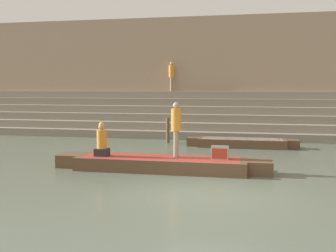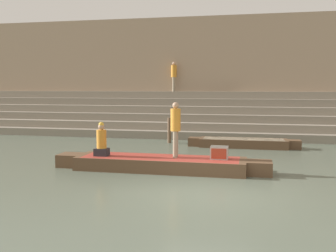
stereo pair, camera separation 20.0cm
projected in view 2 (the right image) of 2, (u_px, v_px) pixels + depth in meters
The scene contains 10 objects.
ground_plane at pixel (206, 193), 10.04m from camera, with size 120.00×120.00×0.00m, color #566051.
ghat_steps at pixel (231, 120), 21.69m from camera, with size 36.00×3.61×2.43m.
back_wall at pixel (234, 75), 23.29m from camera, with size 34.20×1.28×6.80m.
rowboat_main at pixel (160, 163), 12.72m from camera, with size 7.03×1.50×0.43m.
person_standing at pixel (176, 126), 12.56m from camera, with size 0.32×0.32×1.78m.
person_rowing at pixel (102, 142), 12.94m from camera, with size 0.45×0.35×1.12m.
tv_set at pixel (219, 153), 12.37m from camera, with size 0.55×0.41×0.40m.
moored_boat_shore at pixel (243, 143), 17.58m from camera, with size 4.93×1.10×0.38m.
mooring_post at pixel (169, 130), 18.94m from camera, with size 0.17×0.17×1.22m, color brown.
person_on_steps at pixel (174, 74), 23.14m from camera, with size 0.33×0.33×1.74m.
Camera 2 is at (1.12, -9.80, 2.69)m, focal length 42.00 mm.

